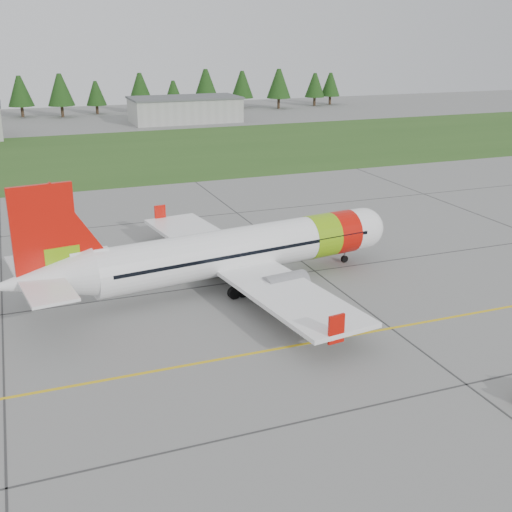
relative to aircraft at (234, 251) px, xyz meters
name	(u,v)px	position (x,y,z in m)	size (l,w,h in m)	color
ground	(310,420)	(-2.59, -19.59, -2.83)	(320.00, 320.00, 0.00)	gray
aircraft	(234,251)	(0.00, 0.00, 0.00)	(32.33, 30.06, 9.82)	white
grass_strip	(96,156)	(-2.59, 62.41, -2.82)	(320.00, 50.00, 0.03)	#30561E
taxi_guideline	(256,353)	(-2.59, -11.59, -2.82)	(120.00, 0.25, 0.02)	gold
hangar_east	(185,110)	(22.41, 98.41, -0.23)	(24.00, 12.00, 5.20)	#A8A8A3
treeline	(62,95)	(-2.59, 118.41, 2.17)	(160.00, 8.00, 10.00)	#1C3F14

